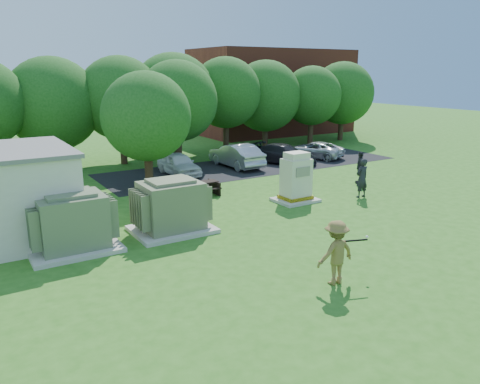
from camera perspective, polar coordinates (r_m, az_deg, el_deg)
ground at (r=16.21m, az=7.54°, el=-7.50°), size 120.00×120.00×0.00m
brick_building at (r=47.47m, az=3.91°, el=12.11°), size 15.00×8.00×8.00m
parking_strip at (r=30.66m, az=1.76°, el=3.22°), size 20.00×6.00×0.01m
transformer_left at (r=17.12m, az=-19.80°, el=-3.61°), size 3.00×2.40×2.07m
transformer_right at (r=18.16m, az=-8.37°, el=-1.85°), size 3.00×2.40×2.07m
generator_cabinet at (r=22.25m, az=6.83°, el=1.45°), size 1.94×1.59×2.37m
picnic_table at (r=23.33m, az=-4.68°, el=0.60°), size 1.63×1.23×0.70m
batter at (r=13.90m, az=11.60°, el=-7.25°), size 1.26×0.74×1.93m
person_by_generator at (r=23.59m, az=14.64°, el=1.66°), size 0.71×0.46×1.94m
person_walking_right at (r=26.55m, az=14.42°, el=2.91°), size 1.00×1.08×1.78m
car_white at (r=28.15m, az=-7.48°, el=3.42°), size 1.60×3.88×1.31m
car_silver_a at (r=30.19m, az=-0.46°, el=4.50°), size 1.63×4.60×1.51m
car_dark at (r=31.41m, az=5.42°, el=4.63°), size 3.41×4.82×1.30m
car_silver_b at (r=33.80m, az=9.06°, el=5.10°), size 3.33×4.58×1.16m
batting_equipment at (r=14.17m, az=13.68°, el=-5.73°), size 1.34×0.45×0.19m
tree_row at (r=32.18m, az=-11.25°, el=10.95°), size 41.30×13.30×7.30m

